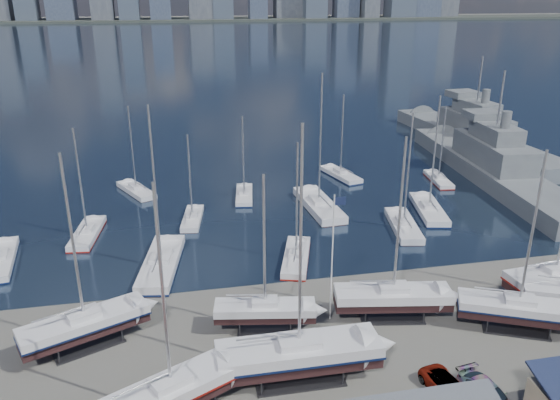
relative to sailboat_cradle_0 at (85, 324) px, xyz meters
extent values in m
plane|color=#605E59|center=(20.38, -2.85, -2.09)|extent=(1400.00, 1400.00, 0.00)
cube|color=#1B2C40|center=(20.38, 307.15, -2.24)|extent=(1400.00, 600.00, 0.40)
cube|color=#2D332D|center=(20.38, 567.15, -0.99)|extent=(1400.00, 80.00, 2.20)
cube|color=#475166|center=(-90.81, 565.73, 18.68)|extent=(26.03, 30.49, 37.14)
cube|color=#595E66|center=(140.62, 570.93, 17.95)|extent=(28.49, 22.03, 35.69)
cube|color=#2D2D33|center=(0.00, 0.00, -2.01)|extent=(6.11, 4.58, 0.16)
cube|color=black|center=(0.00, 0.00, -0.49)|extent=(10.22, 6.28, 0.81)
cube|color=silver|center=(0.00, 0.00, 0.32)|extent=(10.39, 6.67, 0.81)
cube|color=#0C183E|center=(0.00, 0.00, -0.05)|extent=(10.49, 6.74, 0.16)
cube|color=silver|center=(0.00, 0.00, 0.97)|extent=(3.00, 2.57, 0.50)
cylinder|color=#B2B2B7|center=(0.00, 0.00, 7.55)|extent=(0.22, 0.22, 13.65)
cube|color=black|center=(6.73, -9.61, -0.47)|extent=(10.48, 6.95, 0.84)
cube|color=silver|center=(6.73, -9.61, 0.36)|extent=(10.68, 7.34, 0.84)
cube|color=maroon|center=(6.73, -9.61, -0.02)|extent=(10.79, 7.41, 0.17)
cube|color=silver|center=(6.73, -9.61, 1.03)|extent=(3.13, 2.75, 0.50)
cylinder|color=#B2B2B7|center=(6.73, -9.61, 7.86)|extent=(0.22, 0.22, 14.15)
cube|color=#2D2D33|center=(14.66, -0.65, -2.01)|extent=(5.00, 2.95, 0.16)
cube|color=black|center=(14.66, -0.65, -0.55)|extent=(8.77, 3.50, 0.68)
cube|color=silver|center=(14.66, -0.65, 0.13)|extent=(8.83, 3.86, 0.68)
cube|color=silver|center=(14.66, -0.65, 0.72)|extent=(2.36, 1.79, 0.50)
cylinder|color=#B2B2B7|center=(14.66, -0.65, 6.24)|extent=(0.22, 0.22, 11.53)
cube|color=#2D2D33|center=(16.02, -7.42, -2.01)|extent=(6.71, 3.11, 0.16)
cube|color=black|center=(16.02, -7.42, -0.41)|extent=(12.18, 2.99, 0.97)
cube|color=silver|center=(16.02, -7.42, 0.56)|extent=(12.18, 3.50, 0.97)
cube|color=#0C183E|center=(16.02, -7.42, 0.12)|extent=(12.30, 3.53, 0.19)
cube|color=silver|center=(16.02, -7.42, 1.30)|extent=(3.05, 2.07, 0.50)
cylinder|color=#B2B2B7|center=(16.02, -7.42, 9.25)|extent=(0.22, 0.22, 16.41)
cube|color=#2D2D33|center=(26.05, -0.98, -2.01)|extent=(5.96, 3.49, 0.16)
cube|color=black|center=(26.05, -0.98, -0.49)|extent=(10.46, 4.13, 0.82)
cube|color=silver|center=(26.05, -0.98, 0.33)|extent=(10.53, 4.55, 0.82)
cube|color=silver|center=(26.05, -0.98, 0.99)|extent=(2.80, 2.12, 0.50)
cylinder|color=#B2B2B7|center=(26.05, -0.98, 7.62)|extent=(0.22, 0.22, 13.76)
cube|color=#2D2D33|center=(35.76, -4.89, -2.01)|extent=(5.95, 4.54, 0.16)
cube|color=black|center=(35.76, -4.89, -0.50)|extent=(9.90, 6.28, 0.79)
cube|color=silver|center=(35.76, -4.89, 0.29)|extent=(10.07, 6.66, 0.79)
cube|color=#0C183E|center=(35.76, -4.89, -0.08)|extent=(10.17, 6.73, 0.16)
cube|color=silver|center=(35.76, -4.89, 0.93)|extent=(2.93, 2.54, 0.50)
cylinder|color=#B2B2B7|center=(35.76, -4.89, 7.32)|extent=(0.22, 0.22, 13.27)
cube|color=#2D2D33|center=(42.54, -0.46, -2.01)|extent=(5.61, 2.94, 0.16)
cube|color=black|center=(42.54, -0.46, -0.50)|extent=(10.01, 3.19, 0.79)
cube|color=silver|center=(42.54, -0.46, 0.29)|extent=(10.05, 3.60, 0.79)
cube|color=maroon|center=(42.54, -0.46, -0.07)|extent=(10.15, 3.64, 0.16)
cube|color=silver|center=(42.54, -0.46, 0.93)|extent=(2.60, 1.86, 0.50)
cube|color=black|center=(-10.98, 17.00, -2.37)|extent=(3.68, 10.33, 0.81)
cube|color=silver|center=(-10.98, 17.00, -1.56)|extent=(4.10, 10.39, 0.81)
cube|color=#0C183E|center=(-10.98, 17.00, -1.93)|extent=(4.15, 10.49, 0.16)
cube|color=black|center=(-2.72, 22.48, -2.34)|extent=(3.22, 9.32, 0.73)
cube|color=silver|center=(-2.72, 22.48, -1.61)|extent=(3.60, 9.37, 0.73)
cube|color=maroon|center=(-2.72, 22.48, -1.94)|extent=(3.64, 9.46, 0.15)
cube|color=silver|center=(-2.72, 22.48, -0.99)|extent=(1.79, 2.45, 0.50)
cylinder|color=#B2B2B7|center=(-2.72, 22.48, 4.92)|extent=(0.22, 0.22, 12.33)
cube|color=black|center=(2.33, 36.90, -2.32)|extent=(5.74, 8.78, 0.70)
cube|color=silver|center=(2.33, 36.90, -1.62)|extent=(6.07, 8.95, 0.70)
cube|color=silver|center=(2.33, 36.90, -1.02)|extent=(2.29, 2.62, 0.50)
cylinder|color=#B2B2B7|center=(2.33, 36.90, 4.64)|extent=(0.22, 0.22, 11.83)
cube|color=black|center=(5.94, 12.65, -2.43)|extent=(4.82, 12.30, 0.96)
cube|color=silver|center=(5.94, 12.65, -1.47)|extent=(5.32, 12.38, 0.96)
cube|color=#0C183E|center=(5.94, 12.65, -1.91)|extent=(5.37, 12.51, 0.19)
cube|color=silver|center=(5.94, 12.65, -0.74)|extent=(2.49, 3.29, 0.50)
cylinder|color=#B2B2B7|center=(5.94, 12.65, 7.10)|extent=(0.22, 0.22, 16.19)
cube|color=black|center=(9.78, 24.71, -2.29)|extent=(3.07, 8.02, 0.63)
cube|color=silver|center=(9.78, 24.71, -1.67)|extent=(3.40, 8.07, 0.63)
cube|color=silver|center=(9.78, 24.71, -1.11)|extent=(1.61, 2.14, 0.50)
cylinder|color=#B2B2B7|center=(9.78, 24.71, 3.92)|extent=(0.22, 0.22, 10.56)
cube|color=black|center=(17.40, 31.89, -2.30)|extent=(3.11, 8.27, 0.65)
cube|color=silver|center=(17.40, 31.89, -1.66)|extent=(3.45, 8.32, 0.65)
cube|color=#0C183E|center=(17.40, 31.89, -1.95)|extent=(3.48, 8.40, 0.13)
cube|color=silver|center=(17.40, 31.89, -1.08)|extent=(1.64, 2.20, 0.50)
cylinder|color=#B2B2B7|center=(17.40, 31.89, 4.12)|extent=(0.22, 0.22, 10.90)
cube|color=black|center=(20.21, 11.41, -2.34)|extent=(4.80, 9.39, 0.73)
cube|color=silver|center=(20.21, 11.41, -1.60)|extent=(5.17, 9.51, 0.73)
cube|color=maroon|center=(20.21, 11.41, -1.94)|extent=(5.22, 9.60, 0.15)
cube|color=silver|center=(20.21, 11.41, -0.99)|extent=(2.15, 2.64, 0.50)
cylinder|color=#B2B2B7|center=(20.21, 11.41, 4.94)|extent=(0.22, 0.22, 12.36)
cube|color=black|center=(26.60, 25.64, -2.44)|extent=(3.79, 12.65, 1.00)
cube|color=silver|center=(26.60, 25.64, -1.45)|extent=(4.31, 12.68, 1.00)
cube|color=silver|center=(26.60, 25.64, -0.70)|extent=(2.30, 3.25, 0.50)
cylinder|color=#B2B2B7|center=(26.60, 25.64, 7.48)|extent=(0.22, 0.22, 16.85)
cube|color=black|center=(33.52, 38.01, -2.33)|extent=(4.33, 9.24, 0.72)
cube|color=silver|center=(33.52, 38.01, -1.61)|extent=(4.69, 9.34, 0.72)
cube|color=#0C183E|center=(33.52, 38.01, -1.94)|extent=(4.74, 9.43, 0.14)
cube|color=silver|center=(33.52, 38.01, -1.00)|extent=(2.03, 2.56, 0.50)
cylinder|color=#B2B2B7|center=(33.52, 38.01, 4.82)|extent=(0.22, 0.22, 12.14)
cube|color=black|center=(35.02, 17.11, -2.36)|extent=(4.22, 10.29, 0.80)
cube|color=silver|center=(35.02, 17.11, -1.56)|extent=(4.64, 10.36, 0.80)
cube|color=silver|center=(35.02, 17.11, -0.91)|extent=(2.12, 2.78, 0.50)
cylinder|color=#B2B2B7|center=(35.02, 17.11, 5.60)|extent=(0.22, 0.22, 13.52)
cube|color=black|center=(40.42, 21.39, -2.39)|extent=(4.76, 11.00, 0.86)
cube|color=silver|center=(40.42, 21.39, -1.53)|extent=(5.20, 11.10, 0.86)
cube|color=#0C183E|center=(40.42, 21.39, -1.92)|extent=(5.25, 11.21, 0.17)
cube|color=silver|center=(40.42, 21.39, -0.85)|extent=(2.32, 3.00, 0.50)
cylinder|color=#B2B2B7|center=(40.42, 21.39, 6.13)|extent=(0.22, 0.22, 14.45)
cube|color=black|center=(47.57, 32.83, -2.30)|extent=(2.92, 8.16, 0.64)
cube|color=silver|center=(47.57, 32.83, -1.66)|extent=(3.25, 8.20, 0.64)
cube|color=maroon|center=(47.57, 32.83, -1.95)|extent=(3.28, 8.28, 0.13)
cube|color=silver|center=(47.57, 32.83, -1.09)|extent=(1.59, 2.15, 0.50)
cylinder|color=#B2B2B7|center=(47.57, 32.83, 4.04)|extent=(0.22, 0.22, 10.77)
cube|color=slate|center=(56.30, 32.88, -1.63)|extent=(10.95, 46.91, 4.18)
cube|color=slate|center=(56.30, 32.88, 2.27)|extent=(7.17, 16.67, 3.60)
cube|color=slate|center=(56.30, 32.88, 5.27)|extent=(5.16, 9.61, 2.40)
cube|color=slate|center=(56.66, 37.52, 6.97)|extent=(5.54, 5.03, 1.20)
cylinder|color=#B2B2B7|center=(56.30, 32.88, 10.47)|extent=(0.30, 0.30, 8.00)
cube|color=slate|center=(63.62, 51.16, -1.63)|extent=(10.85, 46.79, 4.17)
cube|color=slate|center=(63.62, 51.16, 2.26)|extent=(7.13, 16.62, 3.60)
cube|color=slate|center=(63.62, 51.16, 5.26)|extent=(5.13, 9.58, 2.40)
cube|color=slate|center=(63.28, 55.78, 6.96)|extent=(5.52, 5.01, 1.20)
cylinder|color=#B2B2B7|center=(63.62, 51.16, 10.46)|extent=(0.30, 0.30, 8.00)
imported|color=gray|center=(26.16, -11.18, -1.44)|extent=(3.05, 5.02, 1.30)
imported|color=gray|center=(28.47, -12.61, -1.34)|extent=(2.88, 5.47, 1.51)
cylinder|color=white|center=(20.61, -0.10, 3.80)|extent=(0.12, 0.12, 11.78)
cube|color=#121A39|center=(21.10, -0.10, 9.10)|extent=(0.98, 0.05, 0.69)
camera|label=1|loc=(7.98, -39.99, 25.04)|focal=35.00mm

